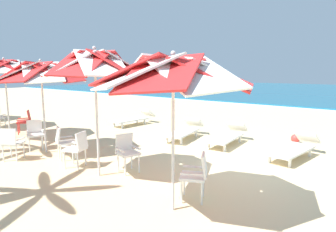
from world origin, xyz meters
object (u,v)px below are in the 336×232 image
at_px(beach_ball, 295,139).
at_px(plastic_chair_5, 35,133).
at_px(beach_umbrella_0, 173,74).
at_px(beach_umbrella_2, 41,73).
at_px(plastic_chair_4, 63,141).
at_px(sun_lounger_3, 133,118).
at_px(sun_lounger_0, 294,148).
at_px(beach_umbrella_1, 95,65).
at_px(beach_umbrella_3, 4,67).
at_px(sun_lounger_2, 185,130).
at_px(plastic_chair_0, 197,174).
at_px(plastic_chair_3, 11,142).
at_px(plastic_chair_1, 127,150).
at_px(plastic_chair_2, 77,147).
at_px(plastic_chair_6, 25,120).
at_px(sun_lounger_1, 227,135).

bearing_deg(beach_ball, plastic_chair_5, -135.38).
bearing_deg(beach_umbrella_0, beach_umbrella_2, 175.26).
bearing_deg(plastic_chair_4, sun_lounger_3, 115.15).
xyz_separation_m(beach_umbrella_2, sun_lounger_0, (5.63, 3.92, -1.97)).
height_order(beach_umbrella_0, beach_umbrella_1, beach_umbrella_1).
height_order(plastic_chair_5, beach_ball, plastic_chair_5).
height_order(beach_umbrella_3, sun_lounger_2, beach_umbrella_3).
xyz_separation_m(plastic_chair_5, sun_lounger_0, (6.21, 3.94, -0.22)).
relative_size(plastic_chair_0, beach_umbrella_1, 0.31).
distance_m(plastic_chair_3, beach_umbrella_3, 3.50).
height_order(plastic_chair_1, plastic_chair_2, same).
bearing_deg(plastic_chair_3, plastic_chair_4, 44.63).
height_order(plastic_chair_5, sun_lounger_0, plastic_chair_5).
distance_m(plastic_chair_3, sun_lounger_2, 5.24).
bearing_deg(beach_umbrella_3, plastic_chair_5, -3.38).
height_order(plastic_chair_3, beach_umbrella_3, beach_umbrella_3).
height_order(plastic_chair_2, beach_umbrella_2, beach_umbrella_2).
height_order(plastic_chair_0, plastic_chair_1, same).
bearing_deg(plastic_chair_1, beach_umbrella_3, -177.13).
bearing_deg(plastic_chair_1, beach_umbrella_2, -172.47).
bearing_deg(beach_umbrella_3, plastic_chair_2, -3.43).
bearing_deg(plastic_chair_6, plastic_chair_2, -11.31).
relative_size(sun_lounger_2, beach_ball, 7.96).
xyz_separation_m(sun_lounger_1, beach_ball, (1.63, 1.55, -0.14)).
bearing_deg(plastic_chair_4, beach_umbrella_3, 178.02).
relative_size(plastic_chair_2, sun_lounger_2, 0.39).
bearing_deg(beach_ball, plastic_chair_1, -112.87).
bearing_deg(beach_ball, plastic_chair_4, -126.50).
bearing_deg(sun_lounger_2, plastic_chair_3, -112.29).
relative_size(sun_lounger_0, beach_ball, 7.87).
distance_m(plastic_chair_3, beach_ball, 8.38).
distance_m(sun_lounger_1, beach_ball, 2.25).
bearing_deg(beach_umbrella_1, sun_lounger_2, 99.02).
distance_m(plastic_chair_1, plastic_chair_6, 5.95).
height_order(beach_umbrella_1, plastic_chair_4, beach_umbrella_1).
xyz_separation_m(plastic_chair_2, sun_lounger_0, (3.81, 4.09, -0.22)).
relative_size(plastic_chair_0, sun_lounger_1, 0.39).
height_order(beach_umbrella_0, beach_umbrella_3, beach_umbrella_3).
xyz_separation_m(beach_umbrella_0, plastic_chair_1, (-1.98, 0.80, -1.75)).
bearing_deg(beach_umbrella_3, sun_lounger_1, 32.75).
xyz_separation_m(beach_umbrella_0, plastic_chair_0, (0.10, 0.55, -1.75)).
relative_size(plastic_chair_2, beach_umbrella_3, 0.31).
bearing_deg(plastic_chair_1, plastic_chair_2, -154.14).
bearing_deg(plastic_chair_6, sun_lounger_1, 26.95).
xyz_separation_m(sun_lounger_3, beach_ball, (6.36, 1.10, -0.14)).
bearing_deg(sun_lounger_2, plastic_chair_0, -51.41).
bearing_deg(plastic_chair_3, plastic_chair_6, 150.16).
xyz_separation_m(sun_lounger_1, sun_lounger_2, (-1.53, -0.21, 0.00)).
height_order(plastic_chair_1, beach_umbrella_2, beach_umbrella_2).
relative_size(plastic_chair_4, sun_lounger_3, 0.40).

